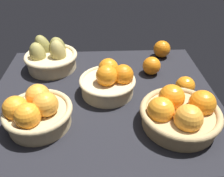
% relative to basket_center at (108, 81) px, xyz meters
% --- Properties ---
extents(market_tray, '(0.84, 0.72, 0.03)m').
position_rel_basket_center_xyz_m(market_tray, '(-0.02, -0.02, -0.06)').
color(market_tray, black).
rests_on(market_tray, ground).
extents(basket_center, '(0.21, 0.21, 0.12)m').
position_rel_basket_center_xyz_m(basket_center, '(0.00, 0.00, 0.00)').
color(basket_center, '#D3BC8C').
rests_on(basket_center, market_tray).
extents(basket_far_left_pears, '(0.23, 0.23, 0.14)m').
position_rel_basket_center_xyz_m(basket_far_left_pears, '(-0.25, 0.20, 0.00)').
color(basket_far_left_pears, '#D3BC8C').
rests_on(basket_far_left_pears, market_tray).
extents(basket_near_left, '(0.21, 0.21, 0.12)m').
position_rel_basket_center_xyz_m(basket_near_left, '(-0.23, -0.16, 0.00)').
color(basket_near_left, tan).
rests_on(basket_near_left, market_tray).
extents(basket_near_right, '(0.25, 0.25, 0.12)m').
position_rel_basket_center_xyz_m(basket_near_right, '(0.21, -0.19, -0.00)').
color(basket_near_right, tan).
rests_on(basket_near_right, market_tray).
extents(loose_orange_front_gap, '(0.07, 0.07, 0.07)m').
position_rel_basket_center_xyz_m(loose_orange_front_gap, '(0.28, -0.03, -0.01)').
color(loose_orange_front_gap, orange).
rests_on(loose_orange_front_gap, market_tray).
extents(loose_orange_back_gap, '(0.08, 0.08, 0.08)m').
position_rel_basket_center_xyz_m(loose_orange_back_gap, '(0.26, 0.27, -0.01)').
color(loose_orange_back_gap, orange).
rests_on(loose_orange_back_gap, market_tray).
extents(loose_orange_side_gap, '(0.08, 0.08, 0.08)m').
position_rel_basket_center_xyz_m(loose_orange_side_gap, '(0.18, 0.12, -0.01)').
color(loose_orange_side_gap, orange).
rests_on(loose_orange_side_gap, market_tray).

